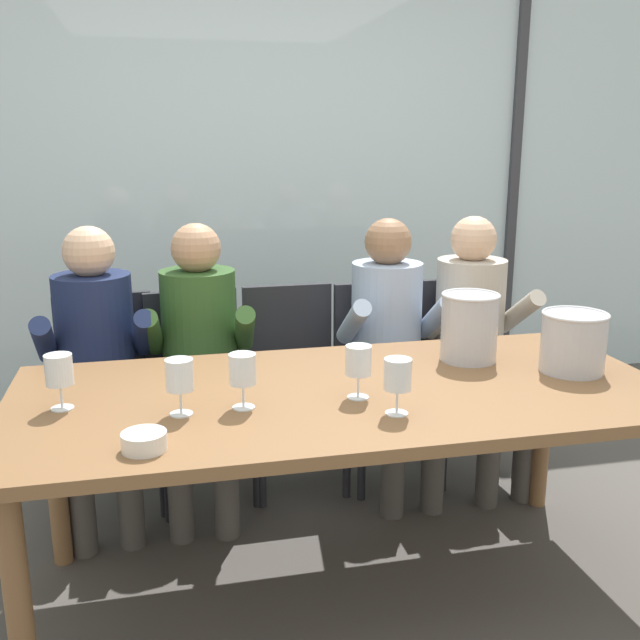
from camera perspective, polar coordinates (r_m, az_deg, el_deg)
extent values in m
plane|color=#4C4742|center=(3.60, -2.36, -11.51)|extent=(14.00, 14.00, 0.00)
cube|color=silver|center=(4.34, -5.27, 10.70)|extent=(7.38, 0.03, 2.60)
cube|color=#38383D|center=(4.83, 15.03, 10.64)|extent=(0.06, 0.06, 2.60)
cube|color=#568942|center=(7.48, -8.48, 8.19)|extent=(13.38, 2.40, 1.59)
cube|color=brown|center=(2.41, 1.87, -5.91)|extent=(2.18, 0.99, 0.04)
cylinder|color=brown|center=(2.20, -22.73, -20.28)|extent=(0.07, 0.07, 0.71)
cylinder|color=brown|center=(2.88, -20.19, -11.46)|extent=(0.07, 0.07, 0.71)
cylinder|color=brown|center=(3.26, 17.21, -8.18)|extent=(0.07, 0.07, 0.71)
cube|color=#232328|center=(3.22, -16.30, -6.26)|extent=(0.47, 0.47, 0.03)
cube|color=#232328|center=(3.35, -16.67, -1.52)|extent=(0.42, 0.07, 0.42)
cylinder|color=#232328|center=(3.14, -19.42, -11.79)|extent=(0.04, 0.04, 0.45)
cylinder|color=#232328|center=(3.14, -12.37, -11.26)|extent=(0.04, 0.04, 0.45)
cylinder|color=#232328|center=(3.49, -19.27, -9.12)|extent=(0.04, 0.04, 0.45)
cylinder|color=#232328|center=(3.49, -12.97, -8.65)|extent=(0.04, 0.04, 0.45)
cube|color=#232328|center=(3.20, -9.33, -5.97)|extent=(0.49, 0.49, 0.03)
cube|color=#232328|center=(3.33, -10.13, -1.23)|extent=(0.42, 0.09, 0.42)
cylinder|color=#232328|center=(3.10, -12.00, -11.64)|extent=(0.04, 0.04, 0.45)
cylinder|color=#232328|center=(3.16, -5.05, -10.82)|extent=(0.04, 0.04, 0.45)
cylinder|color=#232328|center=(3.44, -12.92, -8.98)|extent=(0.04, 0.04, 0.45)
cylinder|color=#232328|center=(3.50, -6.68, -8.31)|extent=(0.04, 0.04, 0.45)
cube|color=#232328|center=(3.27, -1.94, -5.36)|extent=(0.44, 0.44, 0.03)
cube|color=#232328|center=(3.39, -2.65, -0.71)|extent=(0.42, 0.04, 0.42)
cylinder|color=#232328|center=(3.16, -4.64, -10.84)|extent=(0.04, 0.04, 0.45)
cylinder|color=#232328|center=(3.23, 2.14, -10.21)|extent=(0.04, 0.04, 0.45)
cylinder|color=#232328|center=(3.50, -5.62, -8.26)|extent=(0.04, 0.04, 0.45)
cylinder|color=#232328|center=(3.57, 0.49, -7.75)|extent=(0.04, 0.04, 0.45)
cube|color=#232328|center=(3.35, 5.51, -4.96)|extent=(0.45, 0.45, 0.03)
cube|color=#232328|center=(3.46, 4.48, -0.43)|extent=(0.42, 0.05, 0.42)
cylinder|color=#232328|center=(3.21, 3.33, -10.38)|extent=(0.04, 0.04, 0.45)
cylinder|color=#232328|center=(3.34, 9.65, -9.57)|extent=(0.04, 0.04, 0.45)
cylinder|color=#232328|center=(3.54, 1.45, -7.91)|extent=(0.04, 0.04, 0.45)
cylinder|color=#232328|center=(3.66, 7.24, -7.29)|extent=(0.04, 0.04, 0.45)
cube|color=#232328|center=(3.49, 11.36, -4.38)|extent=(0.47, 0.47, 0.03)
cube|color=#232328|center=(3.59, 10.05, -0.06)|extent=(0.42, 0.06, 0.42)
cylinder|color=#232328|center=(3.33, 9.78, -9.62)|extent=(0.04, 0.04, 0.45)
cylinder|color=#232328|center=(3.51, 15.41, -8.69)|extent=(0.04, 0.04, 0.45)
cylinder|color=#232328|center=(3.65, 7.11, -7.36)|extent=(0.04, 0.04, 0.45)
cylinder|color=#232328|center=(3.81, 12.38, -6.64)|extent=(0.04, 0.04, 0.45)
cylinder|color=#192347|center=(3.15, -17.36, -1.20)|extent=(0.34, 0.34, 0.52)
sphere|color=#DBAD89|center=(3.08, -17.84, 5.17)|extent=(0.21, 0.21, 0.21)
cube|color=#47423D|center=(3.04, -18.70, -7.01)|extent=(0.16, 0.41, 0.13)
cube|color=#47423D|center=(3.04, -15.30, -6.78)|extent=(0.16, 0.41, 0.13)
cylinder|color=#47423D|center=(2.96, -18.40, -13.08)|extent=(0.10, 0.10, 0.48)
cylinder|color=#47423D|center=(2.96, -14.83, -12.84)|extent=(0.10, 0.10, 0.48)
cylinder|color=#192347|center=(3.04, -20.97, -1.56)|extent=(0.10, 0.33, 0.26)
cylinder|color=#192347|center=(3.03, -13.81, -1.05)|extent=(0.10, 0.33, 0.26)
cylinder|color=#2D5123|center=(3.14, -9.53, -0.77)|extent=(0.34, 0.34, 0.52)
sphere|color=tan|center=(3.07, -9.80, 5.62)|extent=(0.21, 0.21, 0.21)
cube|color=#47423D|center=(3.04, -11.09, -6.55)|extent=(0.16, 0.41, 0.13)
cube|color=#47423D|center=(3.03, -7.68, -6.44)|extent=(0.16, 0.41, 0.13)
cylinder|color=#47423D|center=(2.96, -11.02, -12.63)|extent=(0.10, 0.10, 0.48)
cylinder|color=#47423D|center=(2.95, -7.44, -12.53)|extent=(0.10, 0.10, 0.48)
cylinder|color=#2D5123|center=(3.03, -13.17, -1.01)|extent=(0.11, 0.33, 0.26)
cylinder|color=#2D5123|center=(3.02, -5.98, -0.75)|extent=(0.11, 0.33, 0.26)
cylinder|color=#9EB2D1|center=(3.30, 5.27, 0.07)|extent=(0.32, 0.32, 0.52)
sphere|color=#936B4C|center=(3.23, 5.41, 6.18)|extent=(0.21, 0.21, 0.21)
cube|color=#47423D|center=(3.16, 4.74, -5.46)|extent=(0.13, 0.40, 0.13)
cube|color=#47423D|center=(3.22, 7.81, -5.18)|extent=(0.13, 0.40, 0.13)
cylinder|color=#47423D|center=(3.09, 5.80, -11.21)|extent=(0.10, 0.10, 0.48)
cylinder|color=#47423D|center=(3.15, 8.96, -10.81)|extent=(0.10, 0.10, 0.48)
cylinder|color=#9EB2D1|center=(3.13, 2.66, -0.19)|extent=(0.08, 0.32, 0.26)
cylinder|color=#9EB2D1|center=(3.25, 9.12, 0.20)|extent=(0.08, 0.32, 0.26)
cylinder|color=#B7AD9E|center=(3.45, 11.76, 0.44)|extent=(0.34, 0.34, 0.52)
sphere|color=#DBAD89|center=(3.38, 12.06, 6.29)|extent=(0.21, 0.21, 0.21)
cube|color=#47423D|center=(3.31, 11.77, -4.84)|extent=(0.15, 0.41, 0.13)
cube|color=#47423D|center=(3.39, 14.46, -4.50)|extent=(0.15, 0.41, 0.13)
cylinder|color=#47423D|center=(3.24, 13.21, -10.27)|extent=(0.10, 0.10, 0.48)
cylinder|color=#47423D|center=(3.33, 15.95, -9.78)|extent=(0.10, 0.10, 0.48)
cylinder|color=#B7AD9E|center=(3.25, 9.81, 0.18)|extent=(0.10, 0.33, 0.26)
cylinder|color=#B7AD9E|center=(3.43, 15.52, 0.61)|extent=(0.10, 0.33, 0.26)
cylinder|color=#B7B7BC|center=(2.74, 11.73, -0.60)|extent=(0.21, 0.21, 0.25)
torus|color=silver|center=(2.71, 11.86, 1.95)|extent=(0.22, 0.22, 0.01)
cylinder|color=#B7B7BC|center=(2.70, 19.45, -1.74)|extent=(0.23, 0.23, 0.21)
torus|color=silver|center=(2.68, 19.63, 0.42)|extent=(0.23, 0.23, 0.01)
cylinder|color=silver|center=(2.00, -13.74, -9.30)|extent=(0.12, 0.12, 0.05)
cylinder|color=silver|center=(2.23, -10.91, -7.30)|extent=(0.07, 0.07, 0.00)
cylinder|color=silver|center=(2.22, -10.96, -6.35)|extent=(0.01, 0.01, 0.07)
cylinder|color=silver|center=(2.19, -11.06, -4.27)|extent=(0.08, 0.08, 0.09)
cylinder|color=maroon|center=(2.20, -11.03, -4.92)|extent=(0.07, 0.07, 0.04)
cylinder|color=silver|center=(2.33, 3.02, -6.11)|extent=(0.07, 0.07, 0.00)
cylinder|color=silver|center=(2.32, 3.04, -5.20)|extent=(0.01, 0.01, 0.07)
cylinder|color=silver|center=(2.29, 3.06, -3.19)|extent=(0.08, 0.08, 0.09)
cylinder|color=maroon|center=(2.30, 3.06, -3.82)|extent=(0.07, 0.07, 0.04)
cylinder|color=silver|center=(2.21, 6.08, -7.35)|extent=(0.07, 0.07, 0.00)
cylinder|color=silver|center=(2.19, 6.11, -6.39)|extent=(0.01, 0.01, 0.07)
cylinder|color=silver|center=(2.17, 6.17, -4.28)|extent=(0.08, 0.08, 0.09)
cylinder|color=#E0D184|center=(2.17, 6.15, -4.95)|extent=(0.07, 0.07, 0.04)
cylinder|color=silver|center=(2.37, -19.71, -6.58)|extent=(0.07, 0.07, 0.00)
cylinder|color=silver|center=(2.36, -19.79, -5.68)|extent=(0.01, 0.01, 0.07)
cylinder|color=silver|center=(2.33, -19.96, -3.72)|extent=(0.08, 0.08, 0.09)
cylinder|color=#E0D184|center=(2.34, -19.91, -4.34)|extent=(0.07, 0.07, 0.04)
cylinder|color=silver|center=(2.25, -6.07, -6.88)|extent=(0.07, 0.07, 0.00)
cylinder|color=silver|center=(2.24, -6.09, -5.94)|extent=(0.01, 0.01, 0.07)
cylinder|color=silver|center=(2.21, -6.15, -3.87)|extent=(0.08, 0.08, 0.09)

